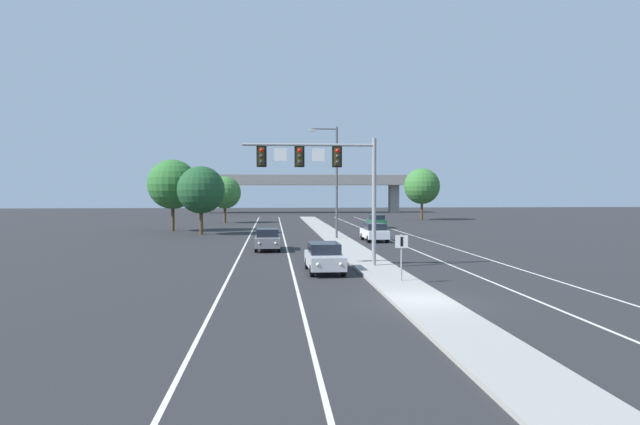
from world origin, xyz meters
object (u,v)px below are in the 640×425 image
(car_receding_green, at_px, (377,221))
(tree_far_right_c, at_px, (422,186))
(tree_far_left_a, at_px, (173,184))
(street_lamp_median, at_px, (334,175))
(car_oncoming_grey, at_px, (268,239))
(tree_far_left_c, at_px, (201,190))
(overhead_signal_mast, at_px, (328,171))
(tree_far_left_b, at_px, (225,193))
(car_oncoming_silver, at_px, (324,257))
(car_receding_white, at_px, (374,232))
(median_sign_post, at_px, (401,250))

(car_receding_green, relative_size, tree_far_right_c, 0.57)
(car_receding_green, xyz_separation_m, tree_far_left_a, (-23.19, -3.64, 4.30))
(street_lamp_median, height_order, car_oncoming_grey, street_lamp_median)
(tree_far_left_c, bearing_deg, street_lamp_median, -28.39)
(street_lamp_median, height_order, tree_far_left_c, street_lamp_median)
(overhead_signal_mast, relative_size, street_lamp_median, 0.75)
(tree_far_left_a, bearing_deg, overhead_signal_mast, -66.15)
(tree_far_left_b, bearing_deg, car_receding_green, -32.93)
(car_oncoming_silver, bearing_deg, overhead_signal_mast, 77.81)
(car_oncoming_grey, distance_m, tree_far_left_c, 17.53)
(car_receding_white, bearing_deg, car_oncoming_silver, -108.05)
(street_lamp_median, distance_m, tree_far_right_c, 38.27)
(tree_far_right_c, bearing_deg, overhead_signal_mast, -110.11)
(car_receding_white, xyz_separation_m, tree_far_left_c, (-15.98, 9.01, 3.67))
(tree_far_right_c, distance_m, tree_far_left_a, 40.09)
(tree_far_right_c, relative_size, tree_far_left_a, 1.00)
(car_receding_white, distance_m, tree_far_left_c, 18.71)
(street_lamp_median, bearing_deg, tree_far_left_c, 151.61)
(tree_far_left_c, relative_size, tree_far_left_a, 0.88)
(median_sign_post, relative_size, car_receding_white, 0.49)
(car_oncoming_grey, relative_size, car_receding_white, 1.00)
(car_oncoming_grey, distance_m, car_receding_white, 11.41)
(car_receding_green, height_order, tree_far_left_a, tree_far_left_a)
(car_receding_white, height_order, car_receding_green, same)
(overhead_signal_mast, distance_m, tree_far_left_c, 28.08)
(tree_far_left_b, bearing_deg, tree_far_left_a, -105.27)
(car_receding_green, relative_size, tree_far_left_a, 0.58)
(overhead_signal_mast, xyz_separation_m, car_oncoming_silver, (-0.34, -1.56, -4.68))
(street_lamp_median, height_order, car_oncoming_silver, street_lamp_median)
(car_oncoming_grey, bearing_deg, median_sign_post, -68.35)
(median_sign_post, xyz_separation_m, car_receding_green, (6.33, 40.85, -0.77))
(car_receding_white, xyz_separation_m, tree_far_right_c, (13.84, 36.37, 4.31))
(overhead_signal_mast, bearing_deg, tree_far_left_b, 101.47)
(tree_far_left_c, bearing_deg, tree_far_left_b, 88.33)
(tree_far_left_c, relative_size, tree_far_right_c, 0.88)
(car_receding_green, bearing_deg, median_sign_post, -98.81)
(car_oncoming_silver, xyz_separation_m, tree_far_left_a, (-13.60, 33.07, 4.30))
(car_oncoming_grey, bearing_deg, tree_far_left_b, 99.44)
(tree_far_left_a, bearing_deg, tree_far_left_b, 74.73)
(car_receding_white, bearing_deg, tree_far_left_b, 116.92)
(car_oncoming_grey, height_order, car_receding_green, same)
(median_sign_post, height_order, street_lamp_median, street_lamp_median)
(median_sign_post, bearing_deg, car_oncoming_grey, 111.65)
(car_oncoming_silver, height_order, car_receding_green, same)
(tree_far_left_b, bearing_deg, car_oncoming_grey, -80.56)
(car_oncoming_grey, relative_size, tree_far_right_c, 0.57)
(overhead_signal_mast, relative_size, tree_far_left_b, 1.17)
(tree_far_left_c, bearing_deg, median_sign_post, -67.55)
(overhead_signal_mast, height_order, car_receding_white, overhead_signal_mast)
(overhead_signal_mast, xyz_separation_m, street_lamp_median, (2.45, 19.28, 0.29))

